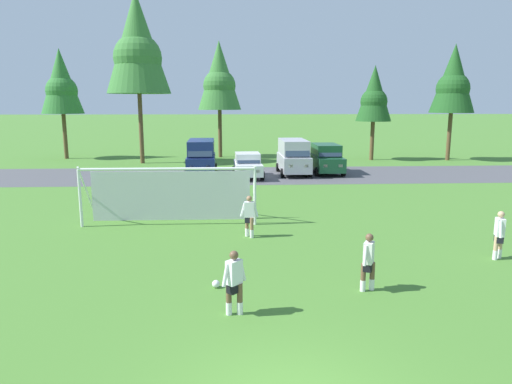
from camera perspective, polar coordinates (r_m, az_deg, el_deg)
name	(u,v)px	position (r m, az deg, el deg)	size (l,w,h in m)	color
ground_plane	(252,211)	(22.58, -0.46, -2.35)	(400.00, 400.00, 0.00)	#477A2D
parking_lot_strip	(245,175)	(33.85, -1.32, 2.08)	(52.00, 8.40, 0.01)	#4C4C51
soccer_ball	(216,284)	(13.49, -4.91, -11.13)	(0.22, 0.22, 0.22)	white
soccer_goal	(171,192)	(20.75, -10.38, -0.06)	(7.44, 1.99, 2.57)	white
player_striker_near	(234,283)	(11.61, -2.68, -11.02)	(0.64, 0.52, 1.64)	brown
player_midfield_center	(499,235)	(17.54, 27.56, -4.70)	(0.38, 0.71, 1.64)	tan
player_defender_far	(368,262)	(13.37, 13.56, -8.34)	(0.49, 0.65, 1.64)	brown
player_winger_left	(249,216)	(18.08, -0.82, -3.00)	(0.73, 0.36, 1.64)	#936B4C
parked_car_slot_far_left	(201,156)	(34.18, -6.69, 4.35)	(2.28, 4.84, 2.52)	navy
parked_car_slot_left	(248,165)	(32.63, -1.01, 3.30)	(2.16, 4.26, 1.72)	silver
parked_car_slot_center_left	(294,156)	(34.30, 4.61, 4.42)	(2.24, 4.82, 2.52)	#B2B2BC
parked_car_slot_center	(326,158)	(34.99, 8.58, 4.08)	(2.16, 4.61, 2.16)	#194C2D
tree_left_edge	(61,84)	(47.31, -22.71, 12.13)	(3.77, 3.77, 10.04)	brown
tree_mid_left	(137,46)	(41.80, -14.30, 16.90)	(5.34, 5.34, 14.25)	brown
tree_center_back	(219,78)	(45.23, -4.51, 13.73)	(4.08, 4.08, 10.87)	brown
tree_mid_right	(374,95)	(44.06, 14.24, 11.37)	(3.18, 3.18, 8.48)	brown
tree_right_edge	(453,81)	(46.05, 22.97, 12.38)	(3.86, 3.86, 10.30)	brown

